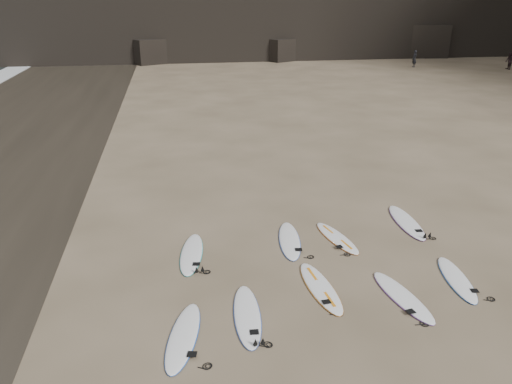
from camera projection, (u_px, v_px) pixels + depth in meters
ground at (336, 294)px, 12.24m from camera, size 240.00×240.00×0.00m
surfboard_0 at (183, 336)px, 10.68m from camera, size 1.12×2.48×0.09m
surfboard_1 at (247, 315)px, 11.38m from camera, size 0.76×2.49×0.09m
surfboard_2 at (320, 287)px, 12.45m from camera, size 0.80×2.51×0.09m
surfboard_3 at (402, 296)px, 12.08m from camera, size 0.96×2.45×0.09m
surfboard_4 at (457, 279)px, 12.82m from camera, size 0.92×2.34×0.08m
surfboard_5 at (192, 253)px, 14.06m from camera, size 0.93×2.50×0.09m
surfboard_6 at (290, 240)px, 14.82m from camera, size 0.95×2.53×0.09m
surfboard_7 at (337, 238)px, 14.98m from camera, size 1.02×2.33×0.08m
surfboard_8 at (406, 222)px, 16.00m from camera, size 0.81×2.68×0.10m
person_a at (414, 59)px, 49.42m from camera, size 0.41×0.60×1.61m
person_b at (509, 61)px, 47.83m from camera, size 0.69×0.85×1.61m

